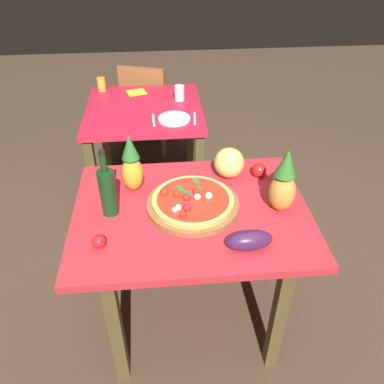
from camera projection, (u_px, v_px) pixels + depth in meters
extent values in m
plane|color=#4C3828|center=(191.00, 306.00, 2.31)|extent=(10.00, 10.00, 0.00)
cube|color=#4F4123|center=(117.00, 332.00, 1.77)|extent=(0.06, 0.06, 0.71)
cube|color=#4F4123|center=(278.00, 320.00, 1.83)|extent=(0.06, 0.06, 0.71)
cube|color=#4F4123|center=(125.00, 224.00, 2.37)|extent=(0.06, 0.06, 0.71)
cube|color=#4F4123|center=(246.00, 216.00, 2.43)|extent=(0.06, 0.06, 0.71)
cube|color=red|center=(191.00, 212.00, 1.88)|extent=(1.13, 0.85, 0.04)
cube|color=#4F4123|center=(95.00, 184.00, 2.71)|extent=(0.06, 0.06, 0.71)
cube|color=#4F4123|center=(199.00, 178.00, 2.76)|extent=(0.06, 0.06, 0.71)
cube|color=#4F4123|center=(104.00, 134.00, 3.30)|extent=(0.06, 0.06, 0.71)
cube|color=#4F4123|center=(190.00, 130.00, 3.35)|extent=(0.06, 0.06, 0.71)
cube|color=red|center=(144.00, 110.00, 2.81)|extent=(0.84, 0.84, 0.04)
cube|color=brown|center=(173.00, 122.00, 3.79)|extent=(0.04, 0.04, 0.41)
cube|color=brown|center=(142.00, 119.00, 3.85)|extent=(0.04, 0.04, 0.41)
cube|color=brown|center=(164.00, 138.00, 3.54)|extent=(0.04, 0.04, 0.41)
cube|color=brown|center=(130.00, 134.00, 3.60)|extent=(0.04, 0.04, 0.41)
cube|color=brown|center=(151.00, 106.00, 3.56)|extent=(0.51, 0.51, 0.04)
cube|color=brown|center=(142.00, 91.00, 3.29)|extent=(0.39, 0.17, 0.40)
cylinder|color=brown|center=(193.00, 204.00, 1.87)|extent=(0.45, 0.45, 0.02)
cylinder|color=#D8B459|center=(193.00, 201.00, 1.86)|extent=(0.39, 0.39, 0.02)
cylinder|color=red|center=(193.00, 198.00, 1.85)|extent=(0.35, 0.35, 0.00)
sphere|color=red|center=(196.00, 192.00, 1.88)|extent=(0.04, 0.04, 0.04)
sphere|color=red|center=(187.00, 197.00, 1.84)|extent=(0.04, 0.04, 0.04)
sphere|color=red|center=(164.00, 192.00, 1.87)|extent=(0.04, 0.04, 0.04)
sphere|color=red|center=(183.00, 215.00, 1.74)|extent=(0.04, 0.04, 0.04)
sphere|color=red|center=(177.00, 194.00, 1.86)|extent=(0.03, 0.03, 0.03)
sphere|color=red|center=(187.00, 208.00, 1.78)|extent=(0.04, 0.04, 0.04)
cube|color=#397D3A|center=(195.00, 181.00, 1.96)|extent=(0.04, 0.05, 0.00)
cube|color=#337538|center=(198.00, 189.00, 1.90)|extent=(0.04, 0.05, 0.00)
cube|color=#327E2D|center=(180.00, 189.00, 1.91)|extent=(0.04, 0.05, 0.00)
cube|color=#316E38|center=(188.00, 193.00, 1.88)|extent=(0.05, 0.05, 0.00)
sphere|color=white|center=(178.00, 207.00, 1.78)|extent=(0.03, 0.03, 0.03)
sphere|color=white|center=(197.00, 197.00, 1.84)|extent=(0.03, 0.03, 0.03)
sphere|color=white|center=(175.00, 210.00, 1.77)|extent=(0.03, 0.03, 0.03)
sphere|color=white|center=(209.00, 196.00, 1.85)|extent=(0.04, 0.04, 0.04)
cylinder|color=#113918|center=(108.00, 193.00, 1.78)|extent=(0.08, 0.08, 0.23)
cylinder|color=#113918|center=(103.00, 163.00, 1.68)|extent=(0.03, 0.03, 0.09)
cylinder|color=black|center=(101.00, 152.00, 1.65)|extent=(0.03, 0.03, 0.02)
ellipsoid|color=#B78834|center=(282.00, 192.00, 1.81)|extent=(0.13, 0.13, 0.19)
cone|color=#306C25|center=(287.00, 163.00, 1.71)|extent=(0.10, 0.10, 0.13)
ellipsoid|color=gold|center=(133.00, 174.00, 1.94)|extent=(0.11, 0.11, 0.19)
cone|color=#296B2E|center=(130.00, 147.00, 1.85)|extent=(0.09, 0.09, 0.12)
sphere|color=#E8CA62|center=(229.00, 163.00, 2.05)|extent=(0.16, 0.16, 0.16)
ellipsoid|color=yellow|center=(283.00, 178.00, 1.99)|extent=(0.10, 0.10, 0.10)
ellipsoid|color=#3E1B44|center=(249.00, 240.00, 1.63)|extent=(0.21, 0.10, 0.09)
sphere|color=red|center=(259.00, 170.00, 2.07)|extent=(0.08, 0.08, 0.08)
sphere|color=red|center=(99.00, 242.00, 1.64)|extent=(0.06, 0.06, 0.06)
cylinder|color=orange|center=(101.00, 84.00, 3.01)|extent=(0.06, 0.06, 0.10)
cylinder|color=silver|center=(179.00, 93.00, 2.87)|extent=(0.07, 0.07, 0.11)
cylinder|color=white|center=(174.00, 119.00, 2.63)|extent=(0.22, 0.22, 0.02)
cube|color=silver|center=(154.00, 120.00, 2.62)|extent=(0.02, 0.18, 0.01)
cube|color=silver|center=(195.00, 118.00, 2.64)|extent=(0.03, 0.18, 0.01)
cube|color=yellow|center=(136.00, 92.00, 3.01)|extent=(0.17, 0.15, 0.01)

